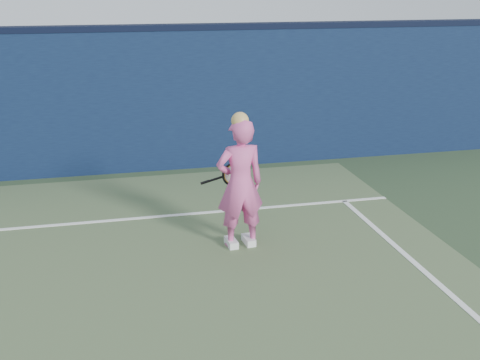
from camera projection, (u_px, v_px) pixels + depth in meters
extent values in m
cube|color=#0B1734|center=(33.00, 107.00, 10.40)|extent=(24.00, 0.40, 2.50)
cube|color=black|center=(24.00, 30.00, 9.99)|extent=(24.00, 0.42, 0.10)
imported|color=#D8549A|center=(240.00, 184.00, 7.68)|extent=(0.65, 0.46, 1.71)
sphere|color=tan|center=(240.00, 121.00, 7.42)|extent=(0.22, 0.22, 0.22)
cube|color=white|center=(249.00, 240.00, 7.96)|extent=(0.14, 0.29, 0.10)
cube|color=white|center=(231.00, 243.00, 7.89)|extent=(0.14, 0.29, 0.10)
torus|color=black|center=(233.00, 174.00, 8.05)|extent=(0.33, 0.11, 0.32)
torus|color=gold|center=(233.00, 174.00, 8.05)|extent=(0.27, 0.08, 0.26)
cylinder|color=beige|center=(233.00, 174.00, 8.05)|extent=(0.26, 0.07, 0.26)
cylinder|color=black|center=(215.00, 179.00, 8.06)|extent=(0.29, 0.04, 0.11)
cylinder|color=black|center=(205.00, 182.00, 8.06)|extent=(0.13, 0.04, 0.07)
cube|color=white|center=(26.00, 228.00, 8.48)|extent=(11.00, 0.08, 0.01)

